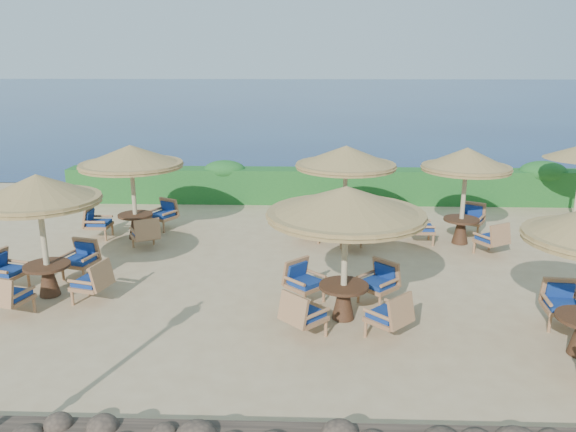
% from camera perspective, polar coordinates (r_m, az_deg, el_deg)
% --- Properties ---
extents(ground, '(120.00, 120.00, 0.00)m').
position_cam_1_polar(ground, '(13.03, 4.57, -6.48)').
color(ground, tan).
rests_on(ground, ground).
extents(sea, '(160.00, 160.00, 0.00)m').
position_cam_1_polar(sea, '(82.20, 2.43, 12.27)').
color(sea, '#0B1D49').
rests_on(sea, ground).
extents(hedge, '(18.00, 0.90, 1.20)m').
position_cam_1_polar(hedge, '(19.74, 3.71, 3.07)').
color(hedge, '#1A511F').
rests_on(hedge, ground).
extents(cafe_set_0, '(2.89, 2.89, 2.65)m').
position_cam_1_polar(cafe_set_0, '(12.66, -23.81, -0.12)').
color(cafe_set_0, '#C4B58A').
rests_on(cafe_set_0, ground).
extents(cafe_set_1, '(3.01, 3.01, 2.65)m').
position_cam_1_polar(cafe_set_1, '(10.55, 5.87, -1.10)').
color(cafe_set_1, '#C4B58A').
rests_on(cafe_set_1, ground).
extents(cafe_set_3, '(2.84, 2.84, 2.65)m').
position_cam_1_polar(cafe_set_3, '(16.01, -15.58, 4.37)').
color(cafe_set_3, '#C4B58A').
rests_on(cafe_set_3, ground).
extents(cafe_set_4, '(2.88, 2.88, 2.65)m').
position_cam_1_polar(cafe_set_4, '(15.42, 5.86, 4.04)').
color(cafe_set_4, '#C4B58A').
rests_on(cafe_set_4, ground).
extents(cafe_set_5, '(2.59, 2.77, 2.65)m').
position_cam_1_polar(cafe_set_5, '(15.74, 17.54, 3.56)').
color(cafe_set_5, '#C4B58A').
rests_on(cafe_set_5, ground).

